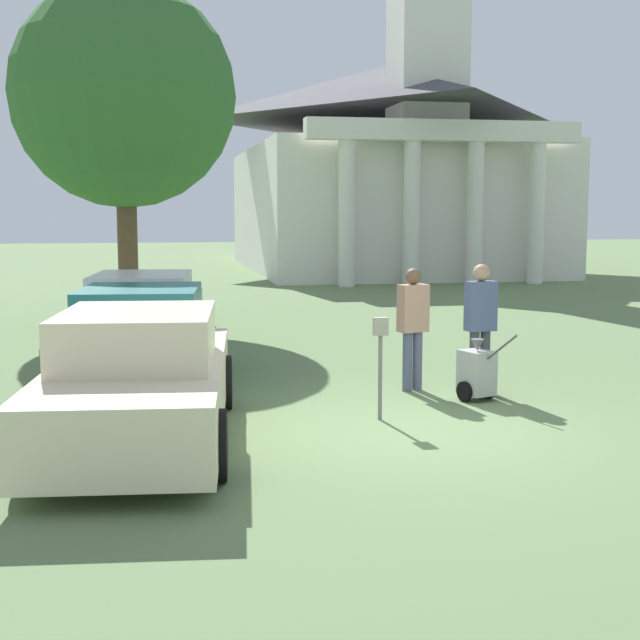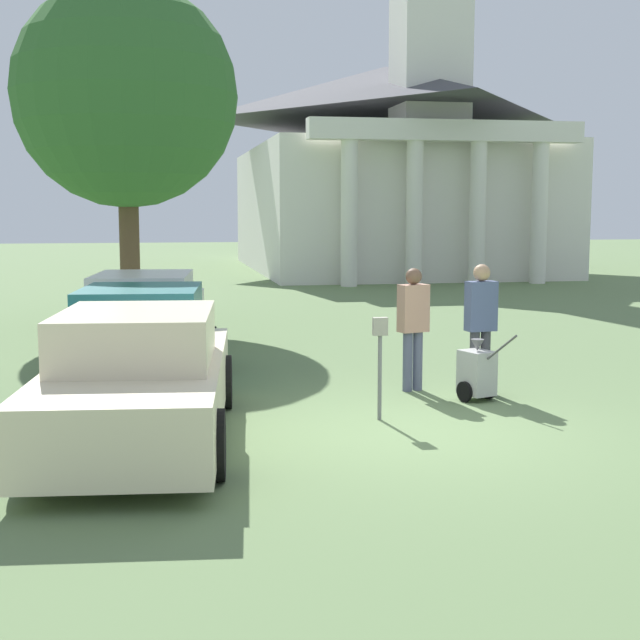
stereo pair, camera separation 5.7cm
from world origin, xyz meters
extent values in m
plane|color=#607A4C|center=(0.00, 0.00, 0.00)|extent=(120.00, 120.00, 0.00)
cube|color=beige|center=(-3.12, 0.11, 0.56)|extent=(2.35, 5.22, 0.74)
cube|color=beige|center=(-3.14, -0.09, 1.21)|extent=(1.83, 2.28, 0.57)
cylinder|color=black|center=(-3.85, 1.76, 0.35)|extent=(0.25, 0.71, 0.70)
cylinder|color=black|center=(-2.06, 1.57, 0.35)|extent=(0.25, 0.71, 0.70)
cylinder|color=black|center=(-4.18, -1.36, 0.35)|extent=(0.25, 0.71, 0.70)
cylinder|color=black|center=(-2.39, -1.55, 0.35)|extent=(0.25, 0.71, 0.70)
cube|color=#23666B|center=(-3.12, 3.08, 0.58)|extent=(2.34, 4.92, 0.77)
cube|color=#23666B|center=(-3.14, 2.89, 1.23)|extent=(1.83, 2.16, 0.53)
cylinder|color=black|center=(-3.87, 4.64, 0.35)|extent=(0.25, 0.72, 0.71)
cylinder|color=black|center=(-2.06, 4.45, 0.35)|extent=(0.25, 0.72, 0.71)
cylinder|color=black|center=(-4.18, 1.71, 0.35)|extent=(0.25, 0.72, 0.71)
cylinder|color=black|center=(-2.37, 1.52, 0.35)|extent=(0.25, 0.72, 0.71)
cube|color=silver|center=(-3.12, 5.74, 0.60)|extent=(2.32, 5.31, 0.81)
cube|color=silver|center=(-3.14, 5.53, 1.25)|extent=(1.79, 2.32, 0.50)
cylinder|color=black|center=(-3.82, 7.42, 0.35)|extent=(0.25, 0.72, 0.70)
cylinder|color=black|center=(-2.08, 7.23, 0.35)|extent=(0.25, 0.72, 0.70)
cylinder|color=black|center=(-4.16, 4.24, 0.35)|extent=(0.25, 0.72, 0.70)
cylinder|color=black|center=(-2.42, 4.06, 0.35)|extent=(0.25, 0.72, 0.70)
cylinder|color=slate|center=(-0.23, 0.58, 0.53)|extent=(0.05, 0.05, 1.06)
cube|color=gray|center=(-0.23, 0.58, 1.17)|extent=(0.18, 0.09, 0.22)
cylinder|color=#515670|center=(0.76, 2.24, 0.43)|extent=(0.14, 0.14, 0.85)
cylinder|color=#515670|center=(0.59, 2.20, 0.43)|extent=(0.14, 0.14, 0.85)
cube|color=tan|center=(0.67, 2.22, 1.19)|extent=(0.47, 0.33, 0.68)
sphere|color=brown|center=(0.67, 2.22, 1.65)|extent=(0.23, 0.23, 0.23)
cylinder|color=#3F3F47|center=(1.66, 1.93, 0.44)|extent=(0.14, 0.14, 0.89)
cylinder|color=#3F3F47|center=(1.49, 1.91, 0.44)|extent=(0.14, 0.14, 0.89)
cube|color=#4C597F|center=(1.57, 1.92, 1.24)|extent=(0.44, 0.27, 0.70)
sphere|color=tan|center=(1.57, 1.92, 1.71)|extent=(0.24, 0.24, 0.24)
cube|color=#B2B2AD|center=(1.35, 1.43, 0.38)|extent=(0.49, 0.54, 0.60)
cone|color=#59595B|center=(1.35, 1.43, 0.76)|extent=(0.18, 0.18, 0.16)
cylinder|color=#4C4C4C|center=(1.51, 0.99, 0.78)|extent=(0.23, 0.57, 0.43)
cylinder|color=black|center=(1.15, 1.36, 0.14)|extent=(0.14, 0.28, 0.28)
cylinder|color=black|center=(1.55, 1.50, 0.14)|extent=(0.14, 0.28, 0.28)
cube|color=silver|center=(6.87, 27.59, 2.56)|extent=(11.26, 15.35, 5.12)
pyramid|color=#424247|center=(6.87, 27.59, 7.42)|extent=(11.49, 15.66, 2.30)
cylinder|color=silver|center=(3.49, 19.31, 2.43)|extent=(0.56, 0.56, 4.86)
cylinder|color=silver|center=(5.74, 19.31, 2.43)|extent=(0.56, 0.56, 4.86)
cylinder|color=silver|center=(8.00, 19.31, 2.43)|extent=(0.56, 0.56, 4.86)
cylinder|color=silver|center=(10.25, 19.31, 2.43)|extent=(0.56, 0.56, 4.86)
cube|color=silver|center=(6.87, 19.31, 5.21)|extent=(9.57, 0.70, 0.70)
cylinder|color=brown|center=(-3.47, 10.33, 1.49)|extent=(0.44, 0.44, 2.98)
sphere|color=#33662D|center=(-3.47, 10.33, 5.05)|extent=(4.89, 4.89, 4.89)
camera|label=1|loc=(-2.99, -9.89, 2.60)|focal=50.00mm
camera|label=2|loc=(-2.93, -9.90, 2.60)|focal=50.00mm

